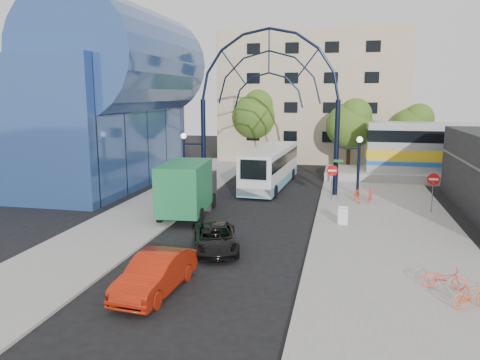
% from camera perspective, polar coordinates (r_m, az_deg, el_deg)
% --- Properties ---
extents(ground, '(120.00, 120.00, 0.00)m').
position_cam_1_polar(ground, '(22.27, -2.44, -9.00)').
color(ground, black).
rests_on(ground, ground).
extents(sidewalk_east, '(8.00, 56.00, 0.12)m').
position_cam_1_polar(sidewalk_east, '(25.50, 17.79, -6.82)').
color(sidewalk_east, gray).
rests_on(sidewalk_east, ground).
extents(plaza_west, '(5.00, 50.00, 0.12)m').
position_cam_1_polar(plaza_west, '(29.79, -11.63, -4.04)').
color(plaza_west, gray).
rests_on(plaza_west, ground).
extents(gateway_arch, '(13.64, 0.44, 12.10)m').
position_cam_1_polar(gateway_arch, '(34.72, 3.52, 12.35)').
color(gateway_arch, black).
rests_on(gateway_arch, ground).
extents(stop_sign, '(0.80, 0.07, 2.50)m').
position_cam_1_polar(stop_sign, '(32.74, 11.17, 0.74)').
color(stop_sign, slate).
rests_on(stop_sign, sidewalk_east).
extents(do_not_enter_sign, '(0.76, 0.07, 2.48)m').
position_cam_1_polar(do_not_enter_sign, '(31.26, 22.50, -0.35)').
color(do_not_enter_sign, slate).
rests_on(do_not_enter_sign, sidewalk_east).
extents(street_name_sign, '(0.70, 0.70, 2.80)m').
position_cam_1_polar(street_name_sign, '(33.30, 11.89, 1.12)').
color(street_name_sign, slate).
rests_on(street_name_sign, sidewalk_east).
extents(sandwich_board, '(0.55, 0.61, 0.99)m').
position_cam_1_polar(sandwich_board, '(27.09, 12.44, -4.04)').
color(sandwich_board, white).
rests_on(sandwich_board, sidewalk_east).
extents(transit_hall, '(16.50, 18.00, 14.50)m').
position_cam_1_polar(transit_hall, '(40.93, -18.22, 8.96)').
color(transit_hall, '#2D4B8A').
rests_on(transit_hall, ground).
extents(apartment_block, '(20.00, 12.10, 14.00)m').
position_cam_1_polar(apartment_block, '(55.36, 9.03, 9.94)').
color(apartment_block, '#CDB78E').
rests_on(apartment_block, ground).
extents(tree_north_a, '(4.48, 4.48, 7.00)m').
position_cam_1_polar(tree_north_a, '(46.29, 13.37, 6.73)').
color(tree_north_a, '#382314').
rests_on(tree_north_a, ground).
extents(tree_north_b, '(5.12, 5.12, 8.00)m').
position_cam_1_polar(tree_north_b, '(51.11, 1.96, 8.08)').
color(tree_north_b, '#382314').
rests_on(tree_north_b, ground).
extents(tree_north_c, '(4.16, 4.16, 6.50)m').
position_cam_1_polar(tree_north_c, '(48.77, 20.43, 6.14)').
color(tree_north_c, '#382314').
rests_on(tree_north_c, ground).
extents(city_bus, '(3.21, 11.52, 3.13)m').
position_cam_1_polar(city_bus, '(37.88, 3.76, 1.69)').
color(city_bus, silver).
rests_on(city_bus, ground).
extents(green_truck, '(3.08, 6.91, 3.39)m').
position_cam_1_polar(green_truck, '(28.98, -6.33, -0.98)').
color(green_truck, black).
rests_on(green_truck, ground).
extents(black_suv, '(3.27, 4.81, 1.22)m').
position_cam_1_polar(black_suv, '(22.57, -2.98, -7.10)').
color(black_suv, black).
rests_on(black_suv, ground).
extents(red_sedan, '(1.94, 4.63, 1.49)m').
position_cam_1_polar(red_sedan, '(18.26, -10.28, -11.16)').
color(red_sedan, '#9E1C09').
rests_on(red_sedan, ground).
extents(bike_near_a, '(0.95, 1.90, 0.96)m').
position_cam_1_polar(bike_near_a, '(33.12, 14.16, -1.73)').
color(bike_near_a, '#EE592F').
rests_on(bike_near_a, sidewalk_east).
extents(bike_near_b, '(0.71, 1.64, 0.95)m').
position_cam_1_polar(bike_near_b, '(33.38, 15.58, -1.70)').
color(bike_near_b, '#FF3633').
rests_on(bike_near_b, sidewalk_east).
extents(bike_far_b, '(1.55, 0.94, 0.90)m').
position_cam_1_polar(bike_far_b, '(18.42, 26.53, -12.53)').
color(bike_far_b, '#DC5E2C').
rests_on(bike_far_b, sidewalk_east).
extents(bike_far_c, '(1.63, 0.63, 0.85)m').
position_cam_1_polar(bike_far_c, '(19.71, 23.63, -10.88)').
color(bike_far_c, '#FB4D32').
rests_on(bike_far_c, sidewalk_east).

